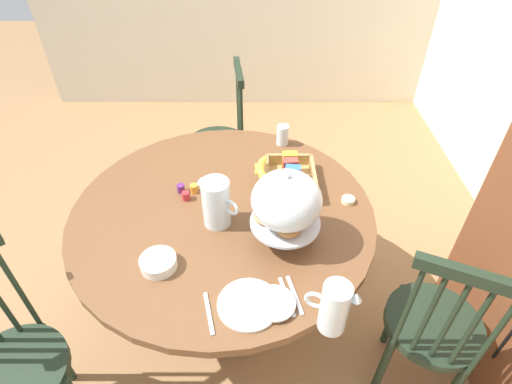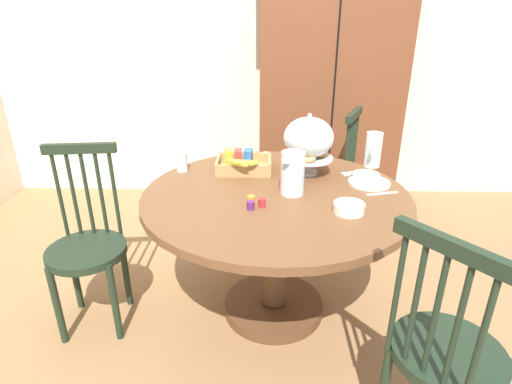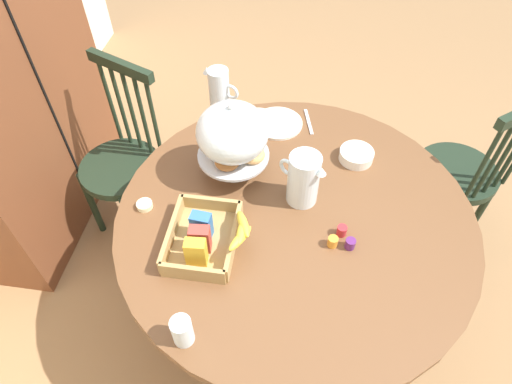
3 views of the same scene
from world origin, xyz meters
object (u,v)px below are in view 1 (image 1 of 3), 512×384
Objects in this scene: butter_dish at (348,200)px; windsor_chair_near_window at (221,143)px; cereal_basket at (287,176)px; china_plate_small at (274,303)px; windsor_chair_by_cabinet at (12,368)px; pastry_stand_with_dome at (286,203)px; milk_pitcher at (334,309)px; dining_table at (224,238)px; orange_juice_pitcher at (217,205)px; cereal_bowl at (158,263)px; china_plate_large at (248,304)px; drinking_glass at (283,135)px; windsor_chair_facing_door at (433,329)px.

windsor_chair_near_window is at bearing -144.52° from butter_dish.
cereal_basket reaches higher than china_plate_small.
pastry_stand_with_dome reaches higher than windsor_chair_by_cabinet.
pastry_stand_with_dome is at bearing -161.09° from milk_pitcher.
pastry_stand_with_dome reaches higher than dining_table.
pastry_stand_with_dome is 1.59× the size of orange_juice_pitcher.
milk_pitcher is at bearing 17.56° from windsor_chair_near_window.
china_plate_small is at bearing 28.41° from orange_juice_pitcher.
cereal_bowl is 0.87m from butter_dish.
dining_table is 6.12× the size of china_plate_large.
china_plate_large is (-0.09, 0.90, 0.29)m from windsor_chair_by_cabinet.
dining_table is 0.65m from drinking_glass.
orange_juice_pitcher reaches higher than china_plate_small.
butter_dish is (-0.37, 0.79, -0.01)m from cereal_bowl.
orange_juice_pitcher reaches higher than drinking_glass.
milk_pitcher is at bearing 90.38° from windsor_chair_by_cabinet.
milk_pitcher is 0.21m from china_plate_small.
orange_juice_pitcher is at bearing 4.09° from windsor_chair_near_window.
orange_juice_pitcher is at bearing -151.59° from china_plate_small.
drinking_glass is at bearing 170.64° from china_plate_large.
china_plate_small is (-0.08, 0.99, 0.30)m from windsor_chair_by_cabinet.
dining_table is at bearing -145.18° from milk_pitcher.
china_plate_small is at bearing -82.74° from windsor_chair_facing_door.
pastry_stand_with_dome is at bearing 17.09° from windsor_chair_near_window.
china_plate_small is at bearing 67.99° from cereal_bowl.
windsor_chair_facing_door is at bearing 33.96° from butter_dish.
orange_juice_pitcher reaches higher than milk_pitcher.
cereal_bowl is (-0.09, -1.10, 0.31)m from windsor_chair_facing_door.
butter_dish is (-0.05, 0.57, 0.20)m from dining_table.
butter_dish is (0.14, 0.27, -0.03)m from cereal_basket.
china_plate_large is at bearing -23.96° from pastry_stand_with_dome.
china_plate_large is 1.04m from drinking_glass.
windsor_chair_facing_door reaches higher than china_plate_small.
cereal_basket is at bearing 173.04° from china_plate_small.
dining_table is 9.62× the size of cereal_bowl.
pastry_stand_with_dome reaches higher than cereal_bowl.
windsor_chair_near_window reaches higher than cereal_basket.
butter_dish is at bearing 29.81° from drinking_glass.
windsor_chair_near_window is at bearing -153.84° from cereal_basket.
drinking_glass is 1.83× the size of butter_dish.
dining_table is 1.38× the size of windsor_chair_facing_door.
butter_dish is at bearing -146.04° from windsor_chair_facing_door.
cereal_bowl is (0.32, -0.22, 0.21)m from dining_table.
orange_juice_pitcher is at bearing -161.81° from china_plate_large.
windsor_chair_by_cabinet is at bearing -84.62° from china_plate_large.
windsor_chair_facing_door is 0.82m from china_plate_large.
drinking_glass reaches higher than butter_dish.
windsor_chair_facing_door reaches higher than cereal_basket.
windsor_chair_facing_door is at bearing 64.73° from dining_table.
china_plate_small is at bearing -111.83° from milk_pitcher.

